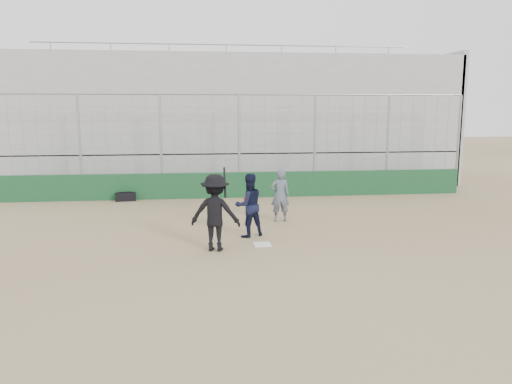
{
  "coord_description": "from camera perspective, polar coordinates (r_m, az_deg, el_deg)",
  "views": [
    {
      "loc": [
        -1.61,
        -12.35,
        3.5
      ],
      "look_at": [
        0.0,
        1.4,
        1.15
      ],
      "focal_mm": 35.0,
      "sensor_mm": 36.0,
      "label": 1
    }
  ],
  "objects": [
    {
      "name": "batter_at_plate",
      "position": [
        12.3,
        -4.68,
        -2.36
      ],
      "size": [
        1.36,
        0.97,
        2.04
      ],
      "color": "black",
      "rests_on": "ground"
    },
    {
      "name": "bleachers",
      "position": [
        24.37,
        -2.92,
        8.26
      ],
      "size": [
        20.25,
        6.7,
        6.98
      ],
      "color": "gray",
      "rests_on": "ground"
    },
    {
      "name": "catcher_crouched",
      "position": [
        13.61,
        -0.81,
        -2.73
      ],
      "size": [
        1.05,
        0.96,
        1.18
      ],
      "color": "black",
      "rests_on": "ground"
    },
    {
      "name": "equipment_bag",
      "position": [
        19.54,
        -14.66,
        -0.53
      ],
      "size": [
        0.77,
        0.38,
        0.36
      ],
      "color": "black",
      "rests_on": "ground"
    },
    {
      "name": "home_plate",
      "position": [
        12.94,
        0.73,
        -6.01
      ],
      "size": [
        0.44,
        0.44,
        0.02
      ],
      "primitive_type": "cube",
      "color": "white",
      "rests_on": "ground"
    },
    {
      "name": "backstop",
      "position": [
        19.59,
        -1.91,
        2.17
      ],
      "size": [
        18.1,
        0.25,
        4.04
      ],
      "color": "#133D20",
      "rests_on": "ground"
    },
    {
      "name": "umpire",
      "position": [
        15.46,
        2.76,
        -0.67
      ],
      "size": [
        0.6,
        0.4,
        1.48
      ],
      "primitive_type": "imported",
      "rotation": [
        0.0,
        0.0,
        3.15
      ],
      "color": "#4E5663",
      "rests_on": "ground"
    },
    {
      "name": "ground",
      "position": [
        12.94,
        0.73,
        -6.06
      ],
      "size": [
        90.0,
        90.0,
        0.0
      ],
      "primitive_type": "plane",
      "color": "brown",
      "rests_on": "ground"
    }
  ]
}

